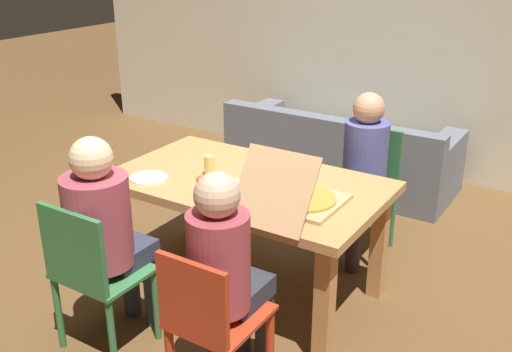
% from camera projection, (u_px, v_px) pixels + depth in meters
% --- Properties ---
extents(ground_plane, '(20.00, 20.00, 0.00)m').
position_uv_depth(ground_plane, '(248.00, 288.00, 3.85)').
color(ground_plane, brown).
extents(back_wall, '(7.18, 0.12, 2.70)m').
position_uv_depth(back_wall, '(403.00, 28.00, 5.40)').
color(back_wall, beige).
rests_on(back_wall, ground).
extents(dining_table, '(1.65, 0.97, 0.77)m').
position_uv_depth(dining_table, '(247.00, 196.00, 3.61)').
color(dining_table, tan).
rests_on(dining_table, ground).
extents(chair_0, '(0.39, 0.43, 0.85)m').
position_uv_depth(chair_0, '(211.00, 324.00, 2.74)').
color(chair_0, '#B3331A').
rests_on(chair_0, ground).
extents(person_0, '(0.29, 0.48, 1.19)m').
position_uv_depth(person_0, '(226.00, 267.00, 2.76)').
color(person_0, '#2D3039').
rests_on(person_0, ground).
extents(chair_1, '(0.40, 0.41, 0.88)m').
position_uv_depth(chair_1, '(368.00, 183.00, 4.21)').
color(chair_1, '#2E6D3C').
rests_on(chair_1, ground).
extents(person_1, '(0.30, 0.49, 1.18)m').
position_uv_depth(person_1, '(362.00, 164.00, 4.02)').
color(person_1, '#3F3036').
rests_on(person_1, ground).
extents(chair_2, '(0.46, 0.39, 0.89)m').
position_uv_depth(chair_2, '(91.00, 271.00, 3.09)').
color(chair_2, '#34733E').
rests_on(chair_2, ground).
extents(person_2, '(0.35, 0.49, 1.22)m').
position_uv_depth(person_2, '(105.00, 225.00, 3.11)').
color(person_2, '#303448').
rests_on(person_2, ground).
extents(pizza_box_0, '(0.41, 0.64, 0.37)m').
position_uv_depth(pizza_box_0, '(298.00, 198.00, 3.19)').
color(pizza_box_0, tan).
rests_on(pizza_box_0, dining_table).
extents(plate_0, '(0.21, 0.21, 0.01)m').
position_uv_depth(plate_0, '(234.00, 187.00, 3.45)').
color(plate_0, white).
rests_on(plate_0, dining_table).
extents(plate_1, '(0.24, 0.24, 0.03)m').
position_uv_depth(plate_1, '(272.00, 162.00, 3.82)').
color(plate_1, white).
rests_on(plate_1, dining_table).
extents(plate_2, '(0.23, 0.23, 0.01)m').
position_uv_depth(plate_2, '(149.00, 178.00, 3.58)').
color(plate_2, white).
rests_on(plate_2, dining_table).
extents(drinking_glass_0, '(0.08, 0.08, 0.12)m').
position_uv_depth(drinking_glass_0, '(203.00, 188.00, 3.30)').
color(drinking_glass_0, '#B2462A').
rests_on(drinking_glass_0, dining_table).
extents(drinking_glass_1, '(0.06, 0.06, 0.13)m').
position_uv_depth(drinking_glass_1, '(209.00, 166.00, 3.60)').
color(drinking_glass_1, '#DAC95D').
rests_on(drinking_glass_1, dining_table).
extents(couch, '(2.04, 0.82, 0.70)m').
position_uv_depth(couch, '(339.00, 156.00, 5.41)').
color(couch, slate).
rests_on(couch, ground).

